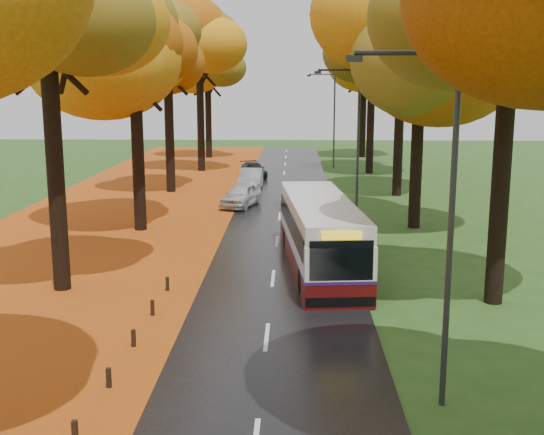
{
  "coord_description": "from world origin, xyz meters",
  "views": [
    {
      "loc": [
        0.74,
        -6.67,
        7.32
      ],
      "look_at": [
        0.0,
        16.87,
        2.6
      ],
      "focal_mm": 45.0,
      "sensor_mm": 36.0,
      "label": 1
    }
  ],
  "objects_px": {
    "bus": "(320,233)",
    "car_dark": "(253,170)",
    "car_silver": "(251,179)",
    "car_white": "(241,195)",
    "streetlamp_mid": "(354,131)",
    "streetlamp_far": "(331,112)",
    "streetlamp_near": "(440,203)"
  },
  "relations": [
    {
      "from": "car_white",
      "to": "streetlamp_near",
      "type": "bearing_deg",
      "value": -60.65
    },
    {
      "from": "car_white",
      "to": "car_silver",
      "type": "xyz_separation_m",
      "value": [
        0.18,
        6.44,
        0.03
      ]
    },
    {
      "from": "streetlamp_mid",
      "to": "streetlamp_far",
      "type": "bearing_deg",
      "value": 90.0
    },
    {
      "from": "bus",
      "to": "car_dark",
      "type": "bearing_deg",
      "value": 93.7
    },
    {
      "from": "streetlamp_near",
      "to": "car_dark",
      "type": "xyz_separation_m",
      "value": [
        -6.3,
        37.53,
        -4.11
      ]
    },
    {
      "from": "streetlamp_near",
      "to": "bus",
      "type": "height_order",
      "value": "streetlamp_near"
    },
    {
      "from": "bus",
      "to": "streetlamp_near",
      "type": "bearing_deg",
      "value": -84.95
    },
    {
      "from": "bus",
      "to": "car_white",
      "type": "height_order",
      "value": "bus"
    },
    {
      "from": "car_white",
      "to": "car_dark",
      "type": "distance_m",
      "value": 12.59
    },
    {
      "from": "car_white",
      "to": "car_silver",
      "type": "bearing_deg",
      "value": 103.59
    },
    {
      "from": "streetlamp_mid",
      "to": "car_white",
      "type": "xyz_separation_m",
      "value": [
        -6.3,
        2.94,
        -4.0
      ]
    },
    {
      "from": "bus",
      "to": "car_silver",
      "type": "bearing_deg",
      "value": 95.96
    },
    {
      "from": "car_white",
      "to": "car_dark",
      "type": "bearing_deg",
      "value": 105.18
    },
    {
      "from": "streetlamp_mid",
      "to": "streetlamp_far",
      "type": "distance_m",
      "value": 22.0
    },
    {
      "from": "streetlamp_far",
      "to": "bus",
      "type": "xyz_separation_m",
      "value": [
        -2.13,
        -32.44,
        -3.25
      ]
    },
    {
      "from": "car_silver",
      "to": "streetlamp_near",
      "type": "bearing_deg",
      "value": -78.4
    },
    {
      "from": "streetlamp_mid",
      "to": "car_silver",
      "type": "xyz_separation_m",
      "value": [
        -6.12,
        9.38,
        -3.97
      ]
    },
    {
      "from": "streetlamp_near",
      "to": "streetlamp_far",
      "type": "height_order",
      "value": "same"
    },
    {
      "from": "streetlamp_mid",
      "to": "bus",
      "type": "bearing_deg",
      "value": -101.55
    },
    {
      "from": "streetlamp_mid",
      "to": "car_dark",
      "type": "bearing_deg",
      "value": 112.07
    },
    {
      "from": "bus",
      "to": "car_white",
      "type": "distance_m",
      "value": 14.03
    },
    {
      "from": "bus",
      "to": "car_white",
      "type": "bearing_deg",
      "value": 101.88
    },
    {
      "from": "streetlamp_far",
      "to": "bus",
      "type": "bearing_deg",
      "value": -93.76
    },
    {
      "from": "streetlamp_mid",
      "to": "car_white",
      "type": "height_order",
      "value": "streetlamp_mid"
    },
    {
      "from": "streetlamp_near",
      "to": "car_dark",
      "type": "distance_m",
      "value": 38.28
    },
    {
      "from": "streetlamp_near",
      "to": "streetlamp_far",
      "type": "xyz_separation_m",
      "value": [
        0.0,
        44.0,
        0.0
      ]
    },
    {
      "from": "streetlamp_far",
      "to": "bus",
      "type": "distance_m",
      "value": 32.67
    },
    {
      "from": "car_white",
      "to": "streetlamp_mid",
      "type": "bearing_deg",
      "value": -9.82
    },
    {
      "from": "car_silver",
      "to": "car_dark",
      "type": "relative_size",
      "value": 1.11
    },
    {
      "from": "streetlamp_near",
      "to": "car_white",
      "type": "distance_m",
      "value": 26.03
    },
    {
      "from": "streetlamp_mid",
      "to": "streetlamp_far",
      "type": "height_order",
      "value": "same"
    },
    {
      "from": "car_dark",
      "to": "streetlamp_mid",
      "type": "bearing_deg",
      "value": -83.99
    }
  ]
}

